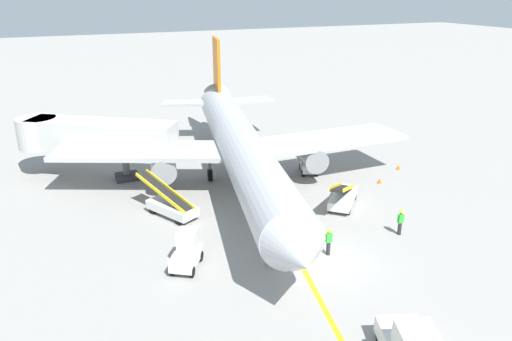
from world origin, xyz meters
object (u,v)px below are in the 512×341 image
(safety_cone_nose_left, at_px, (380,181))
(ground_crew_wing_walker, at_px, (400,222))
(baggage_tug_by_cargo_door, at_px, (309,162))
(baggage_tug_near_wing, at_px, (187,252))
(belt_loader_aft_hold, at_px, (171,205))
(jet_bridge, at_px, (87,136))
(belt_loader_forward_hold, at_px, (343,196))
(safety_cone_wingtip_left, at_px, (279,180))
(airliner, at_px, (239,144))
(safety_cone_nose_right, at_px, (398,167))
(ground_crew_marshaller, at_px, (329,241))

(safety_cone_nose_left, bearing_deg, ground_crew_wing_walker, -118.80)
(baggage_tug_by_cargo_door, bearing_deg, baggage_tug_near_wing, -142.86)
(belt_loader_aft_hold, distance_m, safety_cone_nose_left, 16.83)
(ground_crew_wing_walker, xyz_separation_m, safety_cone_nose_left, (4.13, 7.51, -0.69))
(jet_bridge, height_order, baggage_tug_by_cargo_door, jet_bridge)
(belt_loader_aft_hold, relative_size, ground_crew_wing_walker, 2.95)
(baggage_tug_by_cargo_door, relative_size, ground_crew_wing_walker, 1.59)
(baggage_tug_near_wing, distance_m, belt_loader_forward_hold, 12.86)
(baggage_tug_near_wing, distance_m, safety_cone_wingtip_left, 13.62)
(baggage_tug_by_cargo_door, relative_size, safety_cone_wingtip_left, 6.16)
(airliner, height_order, safety_cone_nose_left, airliner)
(baggage_tug_near_wing, distance_m, ground_crew_wing_walker, 13.53)
(jet_bridge, distance_m, safety_cone_wingtip_left, 15.91)
(jet_bridge, height_order, belt_loader_forward_hold, jet_bridge)
(baggage_tug_near_wing, bearing_deg, ground_crew_wing_walker, -7.50)
(baggage_tug_near_wing, xyz_separation_m, safety_cone_nose_right, (20.96, 7.65, -0.71))
(ground_crew_marshaller, bearing_deg, safety_cone_nose_left, 39.25)
(baggage_tug_near_wing, bearing_deg, airliner, 54.33)
(jet_bridge, distance_m, belt_loader_aft_hold, 10.96)
(belt_loader_aft_hold, bearing_deg, safety_cone_nose_right, 2.68)
(jet_bridge, height_order, ground_crew_marshaller, jet_bridge)
(baggage_tug_near_wing, bearing_deg, safety_cone_nose_right, 20.06)
(baggage_tug_by_cargo_door, relative_size, safety_cone_nose_left, 6.16)
(safety_cone_wingtip_left, bearing_deg, baggage_tug_by_cargo_door, 19.68)
(belt_loader_forward_hold, bearing_deg, ground_crew_wing_walker, -78.97)
(jet_bridge, distance_m, ground_crew_marshaller, 21.94)
(belt_loader_aft_hold, distance_m, safety_cone_nose_right, 20.24)
(ground_crew_wing_walker, bearing_deg, airliner, 118.52)
(belt_loader_aft_hold, bearing_deg, safety_cone_wingtip_left, 13.91)
(baggage_tug_by_cargo_door, xyz_separation_m, safety_cone_nose_left, (4.02, -4.49, -0.71))
(jet_bridge, height_order, safety_cone_nose_left, jet_bridge)
(safety_cone_wingtip_left, bearing_deg, jet_bridge, 151.73)
(jet_bridge, distance_m, baggage_tug_near_wing, 16.99)
(ground_crew_marshaller, bearing_deg, airliner, 94.08)
(baggage_tug_by_cargo_door, distance_m, ground_crew_marshaller, 13.54)
(jet_bridge, bearing_deg, baggage_tug_by_cargo_door, -19.87)
(belt_loader_aft_hold, height_order, safety_cone_nose_right, belt_loader_aft_hold)
(baggage_tug_near_wing, bearing_deg, ground_crew_marshaller, -14.78)
(safety_cone_nose_right, bearing_deg, safety_cone_nose_left, -150.86)
(safety_cone_nose_right, bearing_deg, ground_crew_marshaller, -143.18)
(safety_cone_nose_right, bearing_deg, jet_bridge, 160.34)
(ground_crew_wing_walker, height_order, safety_cone_nose_right, ground_crew_wing_walker)
(airliner, distance_m, belt_loader_aft_hold, 7.56)
(airliner, bearing_deg, belt_loader_aft_hold, -153.46)
(belt_loader_forward_hold, height_order, belt_loader_aft_hold, same)
(baggage_tug_by_cargo_door, distance_m, safety_cone_nose_left, 6.07)
(jet_bridge, bearing_deg, ground_crew_wing_walker, -46.99)
(belt_loader_aft_hold, relative_size, safety_cone_wingtip_left, 11.39)
(ground_crew_marshaller, xyz_separation_m, safety_cone_nose_right, (13.02, 9.75, -0.69))
(baggage_tug_by_cargo_door, bearing_deg, safety_cone_nose_left, -48.18)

